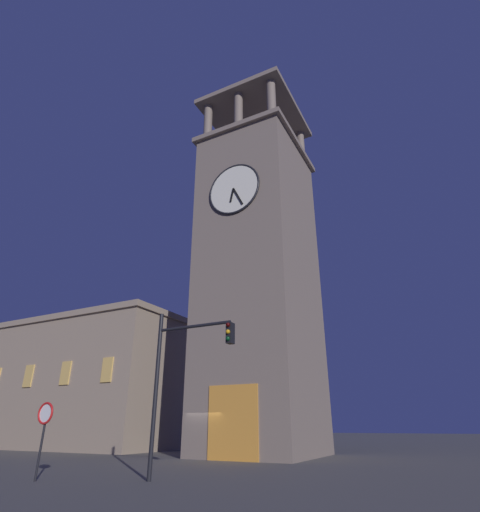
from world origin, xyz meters
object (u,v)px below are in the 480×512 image
(clocktower, at_px, (259,276))
(adjacent_wing_building, at_px, (85,382))
(traffic_signal_near, at_px, (180,366))
(no_horn_sign, at_px, (45,419))

(clocktower, distance_m, adjacent_wing_building, 19.16)
(traffic_signal_near, bearing_deg, adjacent_wing_building, -34.52)
(clocktower, bearing_deg, traffic_signal_near, 101.22)
(adjacent_wing_building, relative_size, no_horn_sign, 6.97)
(clocktower, xyz_separation_m, no_horn_sign, (1.98, 14.79, -10.03))
(adjacent_wing_building, height_order, traffic_signal_near, adjacent_wing_building)
(traffic_signal_near, relative_size, no_horn_sign, 2.29)
(clocktower, distance_m, traffic_signal_near, 15.53)
(traffic_signal_near, xyz_separation_m, no_horn_sign, (4.54, 1.88, -1.81))
(adjacent_wing_building, xyz_separation_m, traffic_signal_near, (-20.49, 14.09, -1.56))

